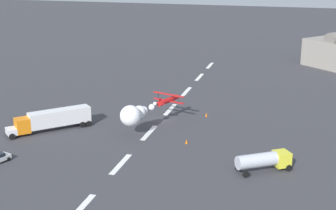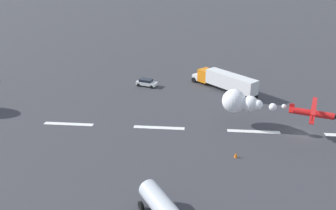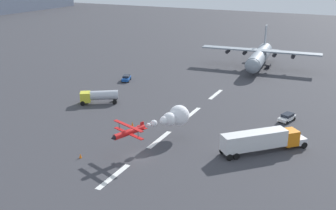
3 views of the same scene
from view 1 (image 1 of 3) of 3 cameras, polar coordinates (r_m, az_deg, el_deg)
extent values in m
plane|color=#38383D|center=(98.24, -0.87, -1.74)|extent=(440.00, 440.00, 0.00)
cube|color=white|center=(146.25, 4.73, 4.44)|extent=(8.00, 0.90, 0.01)
cube|color=white|center=(132.30, 3.54, 3.14)|extent=(8.00, 0.90, 0.01)
cube|color=white|center=(118.50, 2.08, 1.53)|extent=(8.00, 0.90, 0.01)
cube|color=white|center=(104.92, 0.24, -0.51)|extent=(8.00, 0.90, 0.01)
cube|color=white|center=(91.65, -2.14, -3.14)|extent=(8.00, 0.90, 0.01)
cube|color=white|center=(78.85, -5.33, -6.63)|extent=(8.00, 0.90, 0.01)
cube|color=white|center=(66.79, -9.79, -11.38)|extent=(8.00, 0.90, 0.01)
cylinder|color=red|center=(96.84, 0.00, 0.53)|extent=(6.02, 2.85, 0.96)
cube|color=red|center=(97.04, 0.07, 0.47)|extent=(2.77, 6.64, 0.12)
cube|color=red|center=(96.69, 0.07, 1.21)|extent=(2.77, 6.64, 0.12)
cylinder|color=black|center=(98.16, -1.09, 1.05)|extent=(0.08, 0.08, 1.30)
cylinder|color=black|center=(95.60, 1.25, 0.61)|extent=(0.08, 0.08, 1.30)
cube|color=red|center=(94.57, -0.92, 0.40)|extent=(0.70, 0.32, 1.10)
cube|color=red|center=(94.68, -0.92, 0.17)|extent=(1.21, 2.09, 0.08)
cone|color=black|center=(99.54, 1.09, 0.98)|extent=(0.92, 0.99, 0.81)
sphere|color=white|center=(93.96, -1.47, 0.15)|extent=(0.70, 0.70, 0.70)
sphere|color=white|center=(92.64, -1.84, -0.24)|extent=(1.15, 1.15, 1.15)
sphere|color=white|center=(91.07, -2.77, -0.61)|extent=(1.51, 1.51, 1.51)
sphere|color=white|center=(90.26, -3.26, -0.80)|extent=(2.36, 2.36, 2.36)
sphere|color=white|center=(88.03, -4.43, -1.40)|extent=(2.34, 2.34, 2.34)
sphere|color=white|center=(88.31, -4.24, -1.21)|extent=(3.69, 3.69, 3.69)
cube|color=silver|center=(93.22, -17.19, -2.85)|extent=(2.90, 2.90, 1.10)
cube|color=orange|center=(93.38, -16.04, -2.22)|extent=(3.46, 3.46, 2.60)
cube|color=silver|center=(94.91, -12.07, -1.33)|extent=(9.75, 9.75, 2.80)
cylinder|color=black|center=(92.21, -17.11, -3.42)|extent=(1.03, 1.03, 1.10)
cylinder|color=black|center=(95.48, -9.58, -2.19)|extent=(1.03, 1.03, 1.10)
cylinder|color=black|center=(95.86, -8.91, -2.08)|extent=(1.03, 1.03, 1.10)
cylinder|color=black|center=(94.52, -17.45, -2.95)|extent=(1.03, 1.03, 1.10)
cylinder|color=black|center=(97.71, -10.09, -1.77)|extent=(1.03, 1.03, 1.10)
cylinder|color=black|center=(98.09, -9.44, -1.66)|extent=(1.03, 1.03, 1.10)
cube|color=yellow|center=(78.27, 12.63, -5.90)|extent=(3.22, 3.16, 2.20)
cylinder|color=#B7BCC6|center=(76.21, 9.92, -6.17)|extent=(5.17, 6.30, 2.10)
cylinder|color=black|center=(79.93, 12.51, -6.26)|extent=(0.82, 1.01, 1.00)
cylinder|color=black|center=(76.73, 7.93, -7.01)|extent=(0.82, 1.01, 1.00)
cylinder|color=black|center=(78.06, 13.41, -6.89)|extent=(0.82, 1.01, 1.00)
cylinder|color=black|center=(74.78, 8.74, -7.70)|extent=(0.82, 1.01, 1.00)
cylinder|color=black|center=(84.62, -18.25, -5.54)|extent=(0.68, 0.41, 0.64)
cylinder|color=black|center=(83.29, -17.47, -5.82)|extent=(0.68, 0.41, 0.64)
cone|color=orange|center=(100.70, 4.33, -1.09)|extent=(0.44, 0.44, 0.75)
cone|color=orange|center=(86.52, 2.10, -4.12)|extent=(0.44, 0.44, 0.75)
camera|label=2|loc=(76.70, 32.29, 9.24)|focal=36.88mm
camera|label=3|loc=(149.73, -6.94, 15.99)|focal=42.06mm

